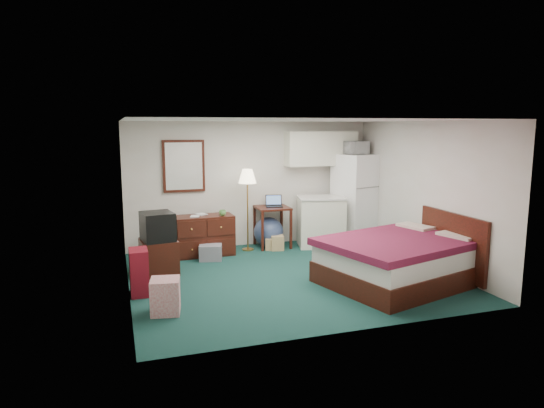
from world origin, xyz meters
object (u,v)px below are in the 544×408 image
object	(u,v)px
floor_lamp	(248,210)
kitchen_counter	(321,222)
suitcase	(139,272)
desk	(272,227)
bed	(398,261)
fridge	(356,198)
tv_stand	(159,256)
dresser	(204,235)

from	to	relation	value
floor_lamp	kitchen_counter	xyz separation A→B (m)	(1.50, -0.14, -0.31)
suitcase	desk	bearing A→B (deg)	37.48
desk	bed	distance (m)	3.01
fridge	tv_stand	distance (m)	4.28
bed	tv_stand	xyz separation A→B (m)	(-3.47, 1.68, -0.07)
fridge	bed	distance (m)	2.80
tv_stand	dresser	bearing A→B (deg)	38.85
floor_lamp	tv_stand	distance (m)	2.12
desk	kitchen_counter	size ratio (longest dim) A/B	0.84
dresser	bed	size ratio (longest dim) A/B	0.51
fridge	bed	size ratio (longest dim) A/B	0.85
desk	tv_stand	distance (m)	2.59
tv_stand	fridge	bearing A→B (deg)	7.69
fridge	suitcase	world-z (taller)	fridge
floor_lamp	desk	distance (m)	0.67
dresser	tv_stand	bearing A→B (deg)	-137.08
desk	kitchen_counter	world-z (taller)	kitchen_counter
suitcase	bed	bearing A→B (deg)	-10.59
desk	tv_stand	world-z (taller)	desk
floor_lamp	suitcase	bearing A→B (deg)	-137.64
dresser	floor_lamp	distance (m)	0.99
dresser	suitcase	bearing A→B (deg)	-125.91
floor_lamp	tv_stand	xyz separation A→B (m)	(-1.80, -1.00, -0.51)
kitchen_counter	suitcase	distance (m)	4.09
dresser	fridge	world-z (taller)	fridge
dresser	kitchen_counter	size ratio (longest dim) A/B	1.13
bed	fridge	bearing A→B (deg)	60.48
dresser	floor_lamp	xyz separation A→B (m)	(0.89, 0.11, 0.42)
dresser	floor_lamp	size ratio (longest dim) A/B	0.70
floor_lamp	desk	xyz separation A→B (m)	(0.54, 0.11, -0.39)
floor_lamp	bed	xyz separation A→B (m)	(1.68, -2.68, -0.45)
kitchen_counter	bed	distance (m)	2.56
dresser	suitcase	distance (m)	2.25
fridge	kitchen_counter	bearing A→B (deg)	170.96
fridge	tv_stand	xyz separation A→B (m)	(-4.12, -0.98, -0.64)
desk	fridge	bearing A→B (deg)	-3.29
fridge	suitcase	xyz separation A→B (m)	(-4.48, -1.95, -0.58)
floor_lamp	fridge	bearing A→B (deg)	-0.56
floor_lamp	bed	bearing A→B (deg)	-58.01
dresser	desk	size ratio (longest dim) A/B	1.36
suitcase	fridge	bearing A→B (deg)	23.41
floor_lamp	kitchen_counter	bearing A→B (deg)	-5.23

